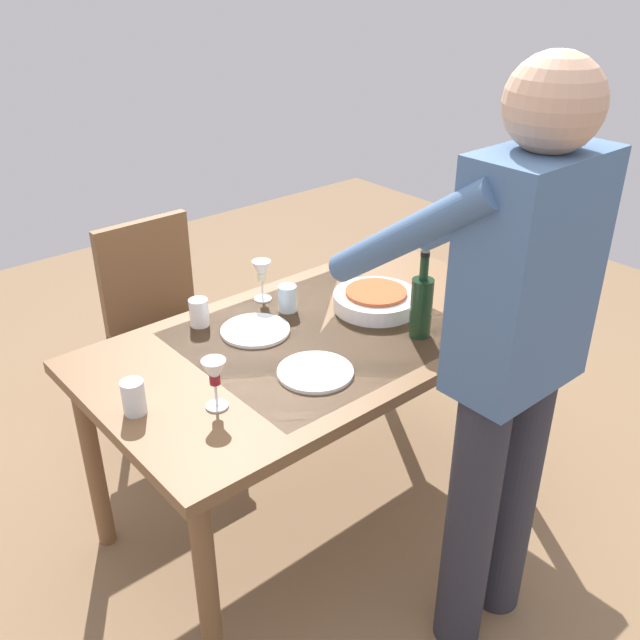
# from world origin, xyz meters

# --- Properties ---
(ground_plane) EXTENTS (6.00, 6.00, 0.00)m
(ground_plane) POSITION_xyz_m (0.00, 0.00, 0.00)
(ground_plane) COLOR #846647
(dining_table) EXTENTS (1.53, 0.84, 0.74)m
(dining_table) POSITION_xyz_m (0.00, 0.00, 0.66)
(dining_table) COLOR brown
(dining_table) RESTS_ON ground_plane
(chair_near) EXTENTS (0.40, 0.40, 0.91)m
(chair_near) POSITION_xyz_m (0.16, -0.80, 0.53)
(chair_near) COLOR #523019
(chair_near) RESTS_ON ground_plane
(person_server) EXTENTS (0.42, 0.61, 1.69)m
(person_server) POSITION_xyz_m (-0.05, 0.68, 0.96)
(person_server) COLOR #2D2D38
(person_server) RESTS_ON ground_plane
(wine_bottle) EXTENTS (0.07, 0.07, 0.30)m
(wine_bottle) POSITION_xyz_m (-0.24, 0.22, 0.85)
(wine_bottle) COLOR black
(wine_bottle) RESTS_ON dining_table
(wine_glass_left) EXTENTS (0.07, 0.07, 0.15)m
(wine_glass_left) POSITION_xyz_m (-0.01, -0.33, 0.85)
(wine_glass_left) COLOR white
(wine_glass_left) RESTS_ON dining_table
(wine_glass_right) EXTENTS (0.07, 0.07, 0.15)m
(wine_glass_right) POSITION_xyz_m (0.49, 0.13, 0.85)
(wine_glass_right) COLOR white
(wine_glass_right) RESTS_ON dining_table
(water_cup_near_left) EXTENTS (0.06, 0.06, 0.10)m
(water_cup_near_left) POSITION_xyz_m (0.67, 0.01, 0.79)
(water_cup_near_left) COLOR silver
(water_cup_near_left) RESTS_ON dining_table
(water_cup_near_right) EXTENTS (0.07, 0.07, 0.09)m
(water_cup_near_right) POSITION_xyz_m (-0.02, -0.20, 0.79)
(water_cup_near_right) COLOR silver
(water_cup_near_right) RESTS_ON dining_table
(water_cup_far_left) EXTENTS (0.07, 0.07, 0.09)m
(water_cup_far_left) POSITION_xyz_m (0.27, -0.31, 0.79)
(water_cup_far_left) COLOR silver
(water_cup_far_left) RESTS_ON dining_table
(serving_bowl_pasta) EXTENTS (0.30, 0.30, 0.07)m
(serving_bowl_pasta) POSITION_xyz_m (-0.27, -0.01, 0.77)
(serving_bowl_pasta) COLOR silver
(serving_bowl_pasta) RESTS_ON dining_table
(dinner_plate_near) EXTENTS (0.23, 0.23, 0.01)m
(dinner_plate_near) POSITION_xyz_m (0.16, -0.15, 0.75)
(dinner_plate_near) COLOR silver
(dinner_plate_near) RESTS_ON dining_table
(dinner_plate_far) EXTENTS (0.23, 0.23, 0.01)m
(dinner_plate_far) POSITION_xyz_m (0.17, 0.18, 0.75)
(dinner_plate_far) COLOR silver
(dinner_plate_far) RESTS_ON dining_table
(table_fork) EXTENTS (0.03, 0.18, 0.00)m
(table_fork) POSITION_xyz_m (-0.41, 0.28, 0.74)
(table_fork) COLOR silver
(table_fork) RESTS_ON dining_table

